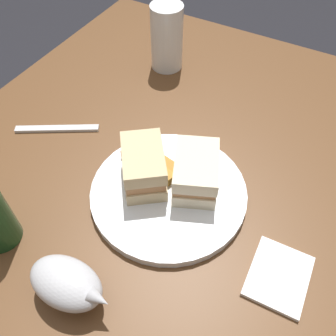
{
  "coord_description": "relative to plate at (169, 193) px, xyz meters",
  "views": [
    {
      "loc": [
        -0.41,
        -0.23,
        1.3
      ],
      "look_at": [
        -0.04,
        -0.02,
        0.78
      ],
      "focal_mm": 38.59,
      "sensor_mm": 36.0,
      "label": 1
    }
  ],
  "objects": [
    {
      "name": "potato_wedge_left_edge",
      "position": [
        0.03,
        0.09,
        0.02
      ],
      "size": [
        0.03,
        0.06,
        0.02
      ],
      "primitive_type": "cube",
      "rotation": [
        0.0,
        0.0,
        1.41
      ],
      "color": "#AD702D",
      "rests_on": "plate"
    },
    {
      "name": "napkin",
      "position": [
        -0.05,
        -0.23,
        -0.0
      ],
      "size": [
        0.11,
        0.09,
        0.01
      ],
      "primitive_type": "cube",
      "rotation": [
        0.0,
        0.0,
        0.04
      ],
      "color": "white",
      "rests_on": "dining_table"
    },
    {
      "name": "potato_wedge_middle",
      "position": [
        0.03,
        0.06,
        0.02
      ],
      "size": [
        0.03,
        0.04,
        0.02
      ],
      "primitive_type": "cube",
      "rotation": [
        0.0,
        0.0,
        1.24
      ],
      "color": "gold",
      "rests_on": "plate"
    },
    {
      "name": "sandwich_half_left",
      "position": [
        0.04,
        -0.04,
        0.04
      ],
      "size": [
        0.13,
        0.11,
        0.07
      ],
      "color": "beige",
      "rests_on": "plate"
    },
    {
      "name": "sandwich_half_right",
      "position": [
        0.0,
        0.05,
        0.05
      ],
      "size": [
        0.13,
        0.13,
        0.08
      ],
      "color": "#CCB284",
      "rests_on": "plate"
    },
    {
      "name": "plate",
      "position": [
        0.0,
        0.0,
        0.0
      ],
      "size": [
        0.29,
        0.29,
        0.02
      ],
      "primitive_type": "cylinder",
      "color": "white",
      "rests_on": "dining_table"
    },
    {
      "name": "ground_plane",
      "position": [
        0.07,
        0.04,
        -0.76
      ],
      "size": [
        6.0,
        6.0,
        0.0
      ],
      "primitive_type": "plane",
      "color": "black"
    },
    {
      "name": "gravy_boat",
      "position": [
        -0.23,
        0.04,
        0.03
      ],
      "size": [
        0.08,
        0.13,
        0.07
      ],
      "color": "#B7B7BC",
      "rests_on": "dining_table"
    },
    {
      "name": "dining_table",
      "position": [
        0.07,
        0.04,
        -0.38
      ],
      "size": [
        1.08,
        0.93,
        0.75
      ],
      "primitive_type": "cube",
      "color": "brown",
      "rests_on": "ground"
    },
    {
      "name": "potato_wedge_front",
      "position": [
        0.04,
        0.03,
        0.02
      ],
      "size": [
        0.03,
        0.06,
        0.02
      ],
      "primitive_type": "cube",
      "rotation": [
        0.0,
        0.0,
        1.37
      ],
      "color": "#B77F33",
      "rests_on": "plate"
    },
    {
      "name": "fork",
      "position": [
        0.04,
        0.3,
        -0.01
      ],
      "size": [
        0.1,
        0.16,
        0.01
      ],
      "primitive_type": "cube",
      "rotation": [
        0.0,
        0.0,
        2.1
      ],
      "color": "silver",
      "rests_on": "dining_table"
    },
    {
      "name": "pint_glass",
      "position": [
        0.36,
        0.2,
        0.06
      ],
      "size": [
        0.08,
        0.08,
        0.16
      ],
      "color": "white",
      "rests_on": "dining_table"
    },
    {
      "name": "potato_wedge_back",
      "position": [
        0.02,
        0.03,
        0.02
      ],
      "size": [
        0.03,
        0.06,
        0.02
      ],
      "primitive_type": "cube",
      "rotation": [
        0.0,
        0.0,
        1.27
      ],
      "color": "gold",
      "rests_on": "plate"
    }
  ]
}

